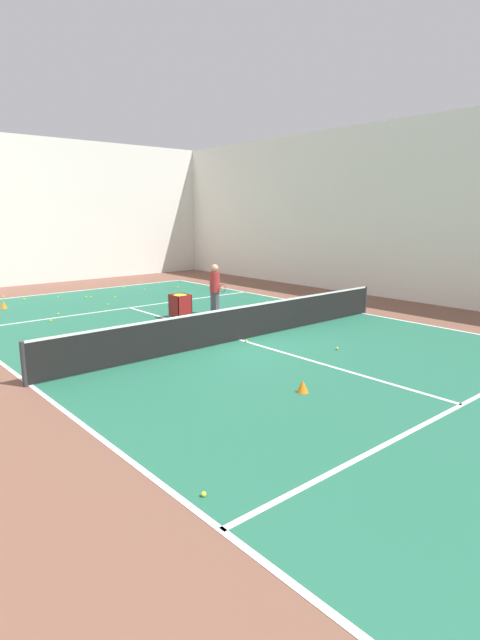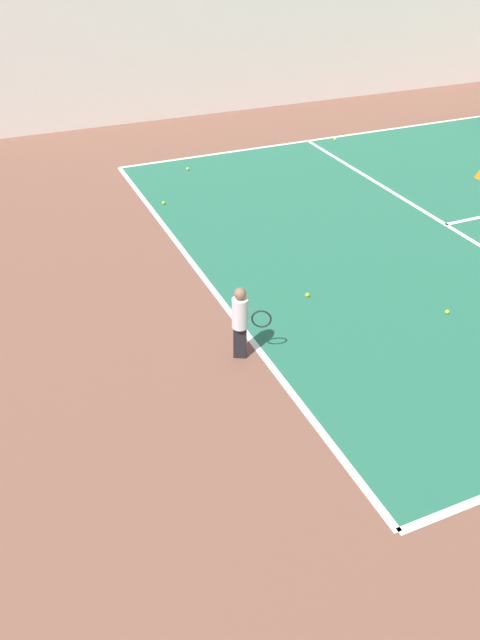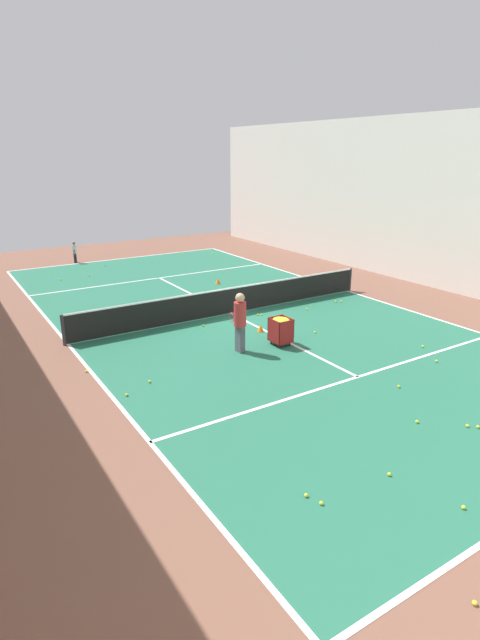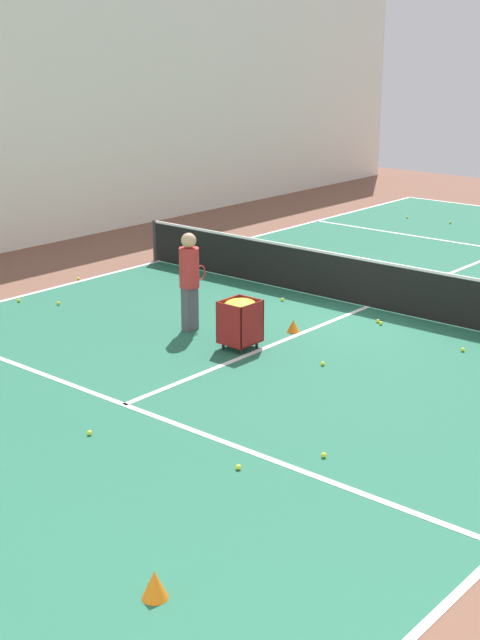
{
  "view_description": "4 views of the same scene",
  "coord_description": "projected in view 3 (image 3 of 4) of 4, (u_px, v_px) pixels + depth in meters",
  "views": [
    {
      "loc": [
        -8.91,
        -10.36,
        3.55
      ],
      "look_at": [
        0.0,
        0.0,
        0.58
      ],
      "focal_mm": 28.0,
      "sensor_mm": 36.0,
      "label": 1
    },
    {
      "loc": [
        8.91,
        -14.76,
        5.39
      ],
      "look_at": [
        2.38,
        -11.94,
        0.62
      ],
      "focal_mm": 35.0,
      "sensor_mm": 36.0,
      "label": 2
    },
    {
      "loc": [
        8.91,
        14.76,
        5.55
      ],
      "look_at": [
        1.66,
        3.27,
        0.98
      ],
      "focal_mm": 28.0,
      "sensor_mm": 36.0,
      "label": 3
    },
    {
      "loc": [
        -8.91,
        14.31,
        5.02
      ],
      "look_at": [
        0.32,
        3.46,
        0.51
      ],
      "focal_mm": 50.0,
      "sensor_mm": 36.0,
      "label": 4
    }
  ],
  "objects": [
    {
      "name": "ground_plane",
      "position": [
        230.0,
        314.0,
        18.11
      ],
      "size": [
        34.32,
        34.32,
        0.0
      ],
      "primitive_type": "plane",
      "color": "brown"
    },
    {
      "name": "court_playing_area",
      "position": [
        230.0,
        313.0,
        18.11
      ],
      "size": [
        11.57,
        23.26,
        0.0
      ],
      "color": "#23664C",
      "rests_on": "ground"
    },
    {
      "name": "line_baseline_near",
      "position": [
        121.0,
        259.0,
        27.43
      ],
      "size": [
        11.57,
        0.1,
        0.0
      ],
      "primitive_type": "cube",
      "color": "white",
      "rests_on": "ground"
    },
    {
      "name": "line_sideline_left",
      "position": [
        348.0,
        291.0,
        21.03
      ],
      "size": [
        0.1,
        23.26,
        0.0
      ],
      "primitive_type": "cube",
      "color": "white",
      "rests_on": "ground"
    },
    {
      "name": "line_sideline_right",
      "position": [
        68.0,
        344.0,
        15.18
      ],
      "size": [
        0.1,
        23.26,
        0.0
      ],
      "primitive_type": "cube",
      "color": "white",
      "rests_on": "ground"
    },
    {
      "name": "line_service_near",
      "position": [
        159.0,
        278.0,
        23.23
      ],
      "size": [
        11.57,
        0.1,
        0.0
      ],
      "primitive_type": "cube",
      "color": "white",
      "rests_on": "ground"
    },
    {
      "name": "line_service_far",
      "position": [
        358.0,
        377.0,
        12.98
      ],
      "size": [
        11.57,
        0.1,
        0.0
      ],
      "primitive_type": "cube",
      "color": "white",
      "rests_on": "ground"
    },
    {
      "name": "line_centre_service",
      "position": [
        230.0,
        313.0,
        18.11
      ],
      "size": [
        0.1,
        12.79,
        0.0
      ],
      "primitive_type": "cube",
      "color": "white",
      "rests_on": "ground"
    },
    {
      "name": "hall_enclosure_left",
      "position": [
        414.0,
        201.0,
        21.72
      ],
      "size": [
        0.15,
        30.62,
        7.13
      ],
      "color": "silver",
      "rests_on": "ground"
    },
    {
      "name": "tennis_net",
      "position": [
        230.0,
        300.0,
        17.95
      ],
      "size": [
        11.87,
        0.1,
        0.97
      ],
      "color": "#2D2D33",
      "rests_on": "ground"
    },
    {
      "name": "player_near_baseline",
      "position": [
        74.0,
        251.0,
        26.25
      ],
      "size": [
        0.32,
        0.57,
        1.13
      ],
      "rotation": [
        0.0,
        0.0,
        1.08
      ],
      "color": "black",
      "rests_on": "ground"
    },
    {
      "name": "coach_at_net",
      "position": [
        240.0,
        319.0,
        14.32
      ],
      "size": [
        0.37,
        0.68,
        1.78
      ],
      "rotation": [
        0.0,
        0.0,
        -1.52
      ],
      "color": "#4C4C56",
      "rests_on": "ground"
    },
    {
      "name": "ball_cart",
      "position": [
        281.0,
        326.0,
        14.98
      ],
      "size": [
        0.55,
        0.6,
        0.86
      ],
      "color": "maroon",
      "rests_on": "ground"
    },
    {
      "name": "training_cone_0",
      "position": [
        261.0,
        328.0,
        16.25
      ],
      "size": [
        0.23,
        0.23,
        0.23
      ],
      "primitive_type": "cone",
      "color": "orange",
      "rests_on": "ground"
    },
    {
      "name": "training_cone_2",
      "position": [
        218.0,
        281.0,
        22.16
      ],
      "size": [
        0.24,
        0.24,
        0.26
      ],
      "primitive_type": "cone",
      "color": "orange",
      "rests_on": "ground"
    },
    {
      "name": "tennis_ball_0",
      "position": [
        436.0,
        361.0,
        13.89
      ],
      "size": [
        0.07,
        0.07,
        0.07
      ],
      "primitive_type": "sphere",
      "color": "yellow",
      "rests_on": "ground"
    },
    {
      "name": "tennis_ball_1",
      "position": [
        105.0,
        265.0,
        25.66
      ],
      "size": [
        0.07,
        0.07,
        0.07
      ],
      "primitive_type": "sphere",
      "color": "yellow",
      "rests_on": "ground"
    },
    {
      "name": "tennis_ball_2",
      "position": [
        127.0,
        395.0,
        11.95
      ],
      "size": [
        0.07,
        0.07,
        0.07
      ],
      "primitive_type": "sphere",
      "color": "yellow",
      "rests_on": "ground"
    },
    {
      "name": "tennis_ball_4",
      "position": [
        341.0,
        301.0,
        19.48
      ],
      "size": [
        0.07,
        0.07,
        0.07
      ],
      "primitive_type": "sphere",
      "color": "yellow",
      "rests_on": "ground"
    },
    {
      "name": "tennis_ball_5",
      "position": [
        306.0,
        495.0,
        8.45
      ],
      "size": [
        0.07,
        0.07,
        0.07
      ],
      "primitive_type": "sphere",
      "color": "yellow",
      "rests_on": "ground"
    },
    {
      "name": "tennis_ball_6",
      "position": [
        150.0,
        381.0,
        12.65
      ],
      "size": [
        0.07,
        0.07,
        0.07
      ],
      "primitive_type": "sphere",
      "color": "yellow",
      "rests_on": "ground"
    },
    {
      "name": "tennis_ball_7",
      "position": [
        213.0,
        253.0,
        28.75
      ],
      "size": [
        0.07,
        0.07,
        0.07
      ],
      "primitive_type": "sphere",
      "color": "yellow",
      "rests_on": "ground"
    },
    {
      "name": "tennis_ball_9",
      "position": [
        177.0,
        253.0,
        28.79
      ],
      "size": [
        0.07,
        0.07,
        0.07
      ],
      "primitive_type": "sphere",
      "color": "yellow",
      "rests_on": "ground"
    },
    {
      "name": "tennis_ball_10",
      "position": [
        321.0,
        503.0,
        8.26
      ],
      "size": [
        0.07,
        0.07,
        0.07
      ],
      "primitive_type": "sphere",
      "color": "yellow",
      "rests_on": "ground"
    },
    {
      "name": "tennis_ball_11",
      "position": [
        61.0,
        279.0,
        22.81
      ],
      "size": [
        0.07,
        0.07,
        0.07
      ],
      "primitive_type": "sphere",
      "color": "yellow",
      "rests_on": "ground"
    },
    {
      "name": "tennis_ball_12",
      "position": [
        265.0,
        266.0,
        25.47
      ],
      "size": [
        0.07,
        0.07,
        0.07
      ],
      "primitive_type": "sphere",
      "color": "yellow",
      "rests_on": "ground"
    },
    {
      "name": "tennis_ball_13",
      "position": [
        467.0,
        426.0,
        10.6
      ],
      "size": [
        0.07,
        0.07,
        0.07
      ],
      "primitive_type": "sphere",
      "color": "yellow",
      "rests_on": "ground"
    },
    {
      "name": "tennis_ball_16",
      "position": [
        258.0,
        315.0,
        17.87
      ],
      "size": [
        0.07,
        0.07,
        0.07
      ],
      "primitive_type": "sphere",
      "color": "yellow",
      "rests_on": "ground"
    },
    {
      "name": "tennis_ball_17",
      "position": [
        203.0,
        326.0,
        16.74
      ],
      "size": [
        0.07,
        0.07,
        0.07
      ],
      "primitive_type": "sphere",
      "color": "yellow",
      "rests_on": "ground"
    },
    {
      "name": "tennis_ball_18",
      "position": [
        423.0,
        346.0,
        14.95
      ],
      "size": [
        0.07,
        0.07,
        0.07
      ],
      "primitive_type": "sphere",
      "color": "yellow",
      "rests_on": "ground"
    },
    {
      "name": "tennis_ball_19",
      "position": [
        307.0,
        309.0,
        18.5
      ],
      "size": [
        0.07,
        0.07,
        0.07
      ],
      "primitive_type": "sphere",
      "color": "yellow",
      "rests_on": "ground"
    },
    {
      "name": "tennis_ball_20",
      "position": [
        86.0,
        371.0,
        13.24
      ],
      "size": [
        0.07,
        0.07,
        0.07
      ],
      "primitive_type": "sphere",
      "color": "yellow",
      "rests_on": "ground"
    },
    {
      "name": "tennis_ball_21",
      "position": [
        417.0,
        422.0,
        10.76
      ],
      "size": [
        0.07,
        0.07,
        0.07
      ],
      "primitive_type": "sphere",
      "color": "yellow",
      "rests_on": "ground"
    },
    {
      "name": "tennis_ball_22",
      "position": [
        399.0,
        386.0,
        12.38
      ],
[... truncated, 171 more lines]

